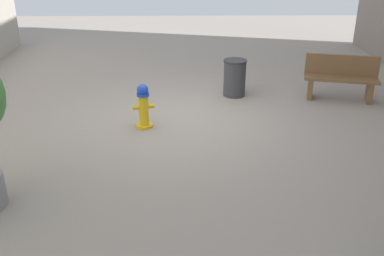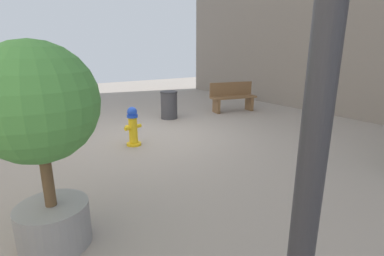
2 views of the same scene
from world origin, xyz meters
TOP-DOWN VIEW (x-y plane):
  - ground_plane at (0.00, 0.00)m, footprint 23.40×23.40m
  - fire_hydrant at (0.84, 0.40)m, footprint 0.41×0.38m
  - bench_near at (-3.28, -1.06)m, footprint 1.60×0.78m
  - trash_bin at (-1.02, -1.32)m, footprint 0.51×0.51m

SIDE VIEW (x-z plane):
  - ground_plane at x=0.00m, z-range 0.00..0.00m
  - trash_bin at x=-1.02m, z-range 0.00..0.81m
  - fire_hydrant at x=0.84m, z-range 0.00..0.84m
  - bench_near at x=-3.28m, z-range 0.01..0.96m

